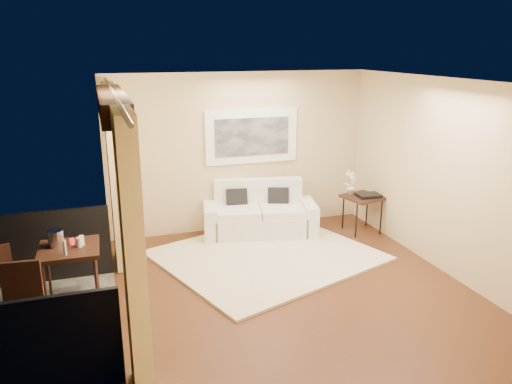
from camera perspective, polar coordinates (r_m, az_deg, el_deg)
floor at (r=6.77m, az=4.24°, el=-10.94°), size 5.00×5.00×0.00m
room_shell at (r=5.59m, az=-16.16°, el=9.75°), size 5.00×6.40×5.00m
balcony at (r=6.36m, az=-25.32°, el=-12.76°), size 1.81×2.60×1.17m
curtains at (r=5.83m, az=-15.06°, el=-1.85°), size 0.16×4.80×2.64m
artwork at (r=8.54m, az=-0.48°, el=6.37°), size 1.62×0.07×0.92m
rug at (r=7.70m, az=1.25°, el=-7.25°), size 3.65×3.42×0.04m
sofa at (r=8.52m, az=0.39°, el=-2.69°), size 2.01×1.18×0.90m
side_table at (r=8.71m, az=12.10°, el=-0.82°), size 0.71×0.71×0.64m
tray at (r=8.67m, az=12.76°, el=-0.37°), size 0.39×0.29×0.05m
orchid at (r=8.69m, az=10.77°, el=1.11°), size 0.28×0.24×0.44m
bistro_table at (r=6.36m, az=-20.56°, el=-6.63°), size 0.70×0.70×0.81m
balcony_chair_near at (r=5.89m, az=-25.17°, el=-11.07°), size 0.43×0.44×0.94m
ice_bucket at (r=6.38m, az=-21.89°, el=-4.95°), size 0.18×0.18×0.20m
candle at (r=6.40m, az=-20.28°, el=-5.33°), size 0.06×0.06×0.07m
vase at (r=6.09m, az=-21.03°, el=-5.96°), size 0.04×0.04×0.18m
glass_a at (r=6.27m, az=-19.56°, el=-5.46°), size 0.06×0.06×0.12m
glass_b at (r=6.33m, az=-19.31°, el=-5.25°), size 0.06×0.06×0.12m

